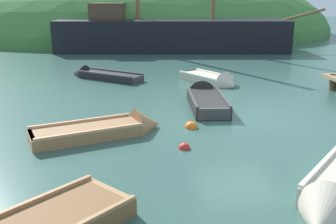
# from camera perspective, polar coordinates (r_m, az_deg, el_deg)

# --- Properties ---
(ground_plane) EXTENTS (120.00, 120.00, 0.00)m
(ground_plane) POSITION_cam_1_polar(r_m,az_deg,el_deg) (12.45, 10.15, -0.74)
(ground_plane) COLOR #33564C
(shore_hill) EXTENTS (38.88, 27.10, 12.78)m
(shore_hill) POSITION_cam_1_polar(r_m,az_deg,el_deg) (40.63, -4.44, 11.34)
(shore_hill) COLOR #477F3D
(shore_hill) RESTS_ON ground
(sailing_ship) EXTENTS (18.44, 5.93, 12.79)m
(sailing_ship) POSITION_cam_1_polar(r_m,az_deg,el_deg) (27.73, 0.28, 10.68)
(sailing_ship) COLOR black
(sailing_ship) RESTS_ON ground
(rowboat_portside) EXTENTS (3.73, 2.19, 1.04)m
(rowboat_portside) POSITION_cam_1_polar(r_m,az_deg,el_deg) (10.84, -8.77, -2.76)
(rowboat_portside) COLOR #9E7047
(rowboat_portside) RESTS_ON ground
(rowboat_outer_right) EXTENTS (1.29, 3.52, 1.06)m
(rowboat_outer_right) POSITION_cam_1_polar(r_m,az_deg,el_deg) (13.71, 5.43, 1.67)
(rowboat_outer_right) COLOR black
(rowboat_outer_right) RESTS_ON ground
(rowboat_outer_left) EXTENTS (3.58, 3.01, 0.88)m
(rowboat_outer_left) POSITION_cam_1_polar(r_m,az_deg,el_deg) (18.40, -9.82, 5.16)
(rowboat_outer_left) COLOR black
(rowboat_outer_left) RESTS_ON ground
(rowboat_center) EXTENTS (2.44, 3.14, 1.04)m
(rowboat_center) POSITION_cam_1_polar(r_m,az_deg,el_deg) (17.15, 6.59, 4.50)
(rowboat_center) COLOR beige
(rowboat_center) RESTS_ON ground
(buoy_red) EXTENTS (0.29, 0.29, 0.29)m
(buoy_red) POSITION_cam_1_polar(r_m,az_deg,el_deg) (9.78, 2.41, -5.34)
(buoy_red) COLOR red
(buoy_red) RESTS_ON ground
(buoy_orange) EXTENTS (0.37, 0.37, 0.37)m
(buoy_orange) POSITION_cam_1_polar(r_m,az_deg,el_deg) (11.30, 3.40, -2.29)
(buoy_orange) COLOR orange
(buoy_orange) RESTS_ON ground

